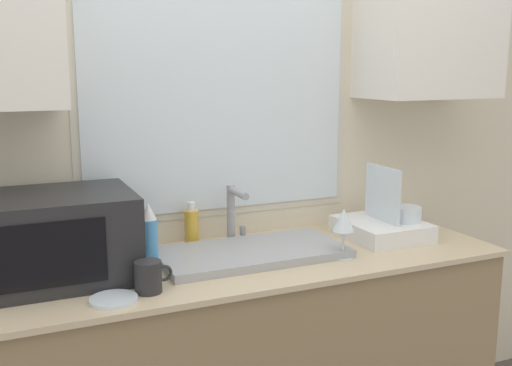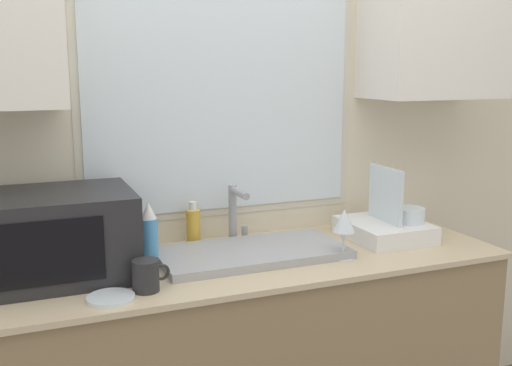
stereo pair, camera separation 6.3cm
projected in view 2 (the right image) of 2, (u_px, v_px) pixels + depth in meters
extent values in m
cube|color=#C6B28E|center=(251.00, 260.00, 2.17)|extent=(1.86, 0.63, 0.02)
cube|color=beige|center=(220.00, 135.00, 2.39)|extent=(6.00, 0.06, 2.60)
cube|color=beige|center=(222.00, 93.00, 2.33)|extent=(1.13, 0.01, 0.97)
cube|color=silver|center=(222.00, 93.00, 2.33)|extent=(1.07, 0.01, 0.91)
cube|color=white|center=(436.00, 22.00, 2.45)|extent=(0.56, 0.32, 0.62)
cube|color=#9EA0A5|center=(252.00, 252.00, 2.17)|extent=(0.68, 0.34, 0.03)
cylinder|color=#99999E|center=(233.00, 214.00, 2.34)|extent=(0.03, 0.03, 0.23)
cylinder|color=#99999E|center=(239.00, 193.00, 2.25)|extent=(0.03, 0.15, 0.03)
cylinder|color=#99999E|center=(245.00, 233.00, 2.37)|extent=(0.02, 0.02, 0.06)
cube|color=#232326|center=(58.00, 235.00, 1.95)|extent=(0.48, 0.39, 0.28)
cube|color=black|center=(51.00, 253.00, 1.75)|extent=(0.31, 0.01, 0.20)
cube|color=white|center=(384.00, 230.00, 2.40)|extent=(0.29, 0.34, 0.07)
cube|color=silver|center=(386.00, 195.00, 2.38)|extent=(0.01, 0.22, 0.22)
cylinder|color=silver|center=(409.00, 215.00, 2.38)|extent=(0.12, 0.12, 0.06)
cylinder|color=#4C99D8|center=(149.00, 242.00, 2.08)|extent=(0.06, 0.06, 0.16)
cone|color=silver|center=(148.00, 210.00, 2.06)|extent=(0.06, 0.06, 0.06)
cylinder|color=gold|center=(193.00, 227.00, 2.31)|extent=(0.05, 0.05, 0.14)
cylinder|color=white|center=(193.00, 206.00, 2.29)|extent=(0.03, 0.03, 0.03)
cylinder|color=#262628|center=(146.00, 276.00, 1.83)|extent=(0.08, 0.08, 0.10)
torus|color=#262628|center=(162.00, 272.00, 1.85)|extent=(0.05, 0.01, 0.05)
cylinder|color=silver|center=(343.00, 258.00, 2.15)|extent=(0.07, 0.07, 0.00)
cylinder|color=silver|center=(343.00, 245.00, 2.14)|extent=(0.01, 0.01, 0.10)
cone|color=silver|center=(344.00, 221.00, 2.12)|extent=(0.08, 0.08, 0.08)
cylinder|color=silver|center=(111.00, 298.00, 1.77)|extent=(0.14, 0.14, 0.01)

